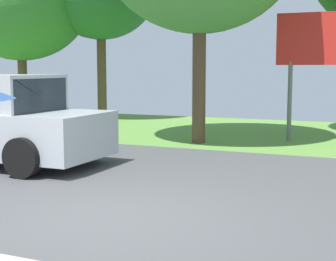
% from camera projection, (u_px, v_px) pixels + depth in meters
% --- Properties ---
extents(ground_plane, '(40.00, 22.00, 0.20)m').
position_uv_depth(ground_plane, '(189.00, 178.00, 9.63)').
color(ground_plane, '#4C4C4F').
extents(roadside_billboard, '(2.60, 0.12, 3.50)m').
position_uv_depth(roadside_billboard, '(325.00, 48.00, 13.59)').
color(roadside_billboard, slate).
rests_on(roadside_billboard, ground_plane).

